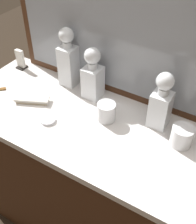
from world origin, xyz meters
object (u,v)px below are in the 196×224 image
Objects in this scene: crystal_decanter_front at (68,63)px; crystal_decanter_right at (93,78)px; napkin_holder at (21,60)px; crystal_tumbler_left at (182,137)px; crystal_decanter_left at (161,105)px; crystal_tumbler_rear at (106,113)px; porcelain_dish at (48,120)px; silver_brush_front at (32,100)px.

crystal_decanter_front reaches higher than crystal_decanter_right.
crystal_tumbler_left is at bearing -5.78° from napkin_holder.
crystal_decanter_left is 3.10× the size of crystal_tumbler_rear.
crystal_decanter_right is at bearing 141.13° from crystal_tumbler_rear.
porcelain_dish is (-0.22, -0.15, -0.03)m from crystal_tumbler_rear.
crystal_decanter_front is 4.57× the size of porcelain_dish.
silver_brush_front is at bearing -171.41° from crystal_tumbler_left.
crystal_decanter_left is at bearing -3.94° from crystal_decanter_right.
porcelain_dish is at bearing -162.27° from crystal_tumbler_left.
crystal_decanter_front reaches higher than porcelain_dish.
crystal_decanter_right is 2.94× the size of crystal_tumbler_left.
crystal_tumbler_rear is at bearing -175.20° from crystal_tumbler_left.
crystal_tumbler_left is at bearing 4.80° from crystal_tumbler_rear.
napkin_holder reaches higher than crystal_tumbler_rear.
crystal_tumbler_left is at bearing 8.59° from silver_brush_front.
crystal_decanter_front reaches higher than crystal_tumbler_rear.
crystal_decanter_front is at bearing 169.88° from crystal_tumbler_left.
crystal_decanter_right is 3.90× the size of porcelain_dish.
crystal_decanter_left is at bearing -5.78° from crystal_decanter_front.
crystal_decanter_left reaches higher than crystal_tumbler_rear.
crystal_decanter_right is 0.19m from crystal_tumbler_rear.
porcelain_dish is 0.49m from napkin_holder.
crystal_decanter_right is (-0.35, 0.02, -0.00)m from crystal_decanter_left.
crystal_decanter_front is at bearing 106.61° from porcelain_dish.
napkin_holder is (-0.32, -0.02, -0.08)m from crystal_decanter_front.
crystal_decanter_front is 0.16m from crystal_decanter_right.
crystal_decanter_left is at bearing 16.21° from silver_brush_front.
silver_brush_front is at bearing -106.75° from crystal_decanter_front.
porcelain_dish is (-0.55, -0.18, -0.03)m from crystal_tumbler_left.
napkin_holder reaches higher than silver_brush_front.
crystal_tumbler_left is 0.96m from napkin_holder.
napkin_holder reaches higher than crystal_tumbler_left.
crystal_tumbler_rear is 0.38m from silver_brush_front.
crystal_tumbler_rear is at bearing -156.86° from crystal_decanter_left.
crystal_tumbler_left is (0.48, -0.09, -0.07)m from crystal_decanter_right.
crystal_decanter_right is 0.48m from napkin_holder.
crystal_tumbler_rear is 0.50× the size of silver_brush_front.
crystal_tumbler_rear is 0.26m from porcelain_dish.
crystal_decanter_left reaches higher than porcelain_dish.
crystal_decanter_right reaches higher than porcelain_dish.
crystal_decanter_front reaches higher than crystal_tumbler_left.
napkin_holder is at bearing 177.59° from crystal_decanter_left.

